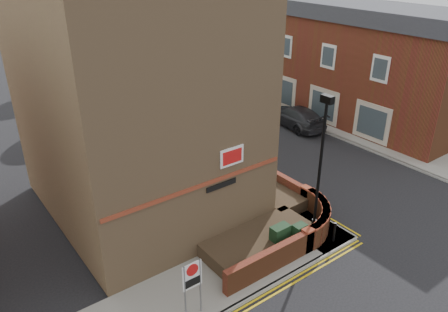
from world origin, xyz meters
TOP-DOWN VIEW (x-y plane):
  - ground at (0.00, 0.00)m, footprint 120.00×120.00m
  - pavement_corner at (-3.50, 1.50)m, footprint 13.00×3.00m
  - pavement_main at (2.00, 16.00)m, footprint 2.00×32.00m
  - pavement_far at (13.00, 13.00)m, footprint 4.00×40.00m
  - kerb_side at (-3.50, 0.00)m, footprint 13.00×0.15m
  - kerb_main_near at (3.00, 16.00)m, footprint 0.15×32.00m
  - kerb_main_far at (11.00, 13.00)m, footprint 0.15×40.00m
  - yellow_lines_side at (-3.50, -0.25)m, footprint 13.00×0.28m
  - yellow_lines_main at (3.25, 16.00)m, footprint 0.28×32.00m
  - corner_building at (-2.84, 8.00)m, footprint 8.95×10.40m
  - garden_wall at (0.00, 2.50)m, footprint 6.80×6.00m
  - lamppost at (1.60, 1.20)m, footprint 0.25×0.50m
  - utility_cabinet_large at (-0.30, 1.30)m, footprint 0.80×0.45m
  - utility_cabinet_small at (0.50, 1.00)m, footprint 0.55×0.40m
  - bollard_near at (2.00, 0.40)m, footprint 0.11×0.11m
  - bollard_far at (2.60, 1.20)m, footprint 0.11×0.11m
  - zone_sign at (-5.00, 0.50)m, footprint 0.72×0.07m
  - far_terrace at (14.50, 17.00)m, footprint 5.40×30.40m
  - far_terrace_cream at (14.50, 38.00)m, footprint 5.40×12.40m
  - tree_near at (2.00, 14.05)m, footprint 3.64×3.65m
  - tree_mid at (2.00, 22.05)m, footprint 4.03×4.03m
  - tree_far at (2.00, 30.05)m, footprint 3.81×3.81m
  - traffic_light_assembly at (2.40, 25.00)m, footprint 0.20×0.16m
  - silver_car_near at (5.00, 11.56)m, footprint 2.55×3.97m
  - red_car_main at (4.64, 20.73)m, footprint 2.64×4.98m
  - grey_car_far at (10.24, 10.89)m, footprint 2.56×5.16m
  - silver_car_far at (10.00, 14.65)m, footprint 2.76×4.87m

SIDE VIEW (x-z plane):
  - ground at x=0.00m, z-range 0.00..0.00m
  - garden_wall at x=0.00m, z-range -0.60..0.60m
  - yellow_lines_side at x=-3.50m, z-range 0.00..0.01m
  - yellow_lines_main at x=3.25m, z-range 0.00..0.01m
  - pavement_corner at x=-3.50m, z-range 0.00..0.12m
  - pavement_main at x=2.00m, z-range 0.00..0.12m
  - pavement_far at x=13.00m, z-range 0.00..0.12m
  - kerb_side at x=-3.50m, z-range 0.00..0.12m
  - kerb_main_near at x=3.00m, z-range 0.00..0.12m
  - kerb_main_far at x=11.00m, z-range 0.00..0.12m
  - bollard_near at x=2.00m, z-range 0.12..1.02m
  - bollard_far at x=2.60m, z-range 0.12..1.02m
  - silver_car_near at x=5.00m, z-range 0.00..1.23m
  - red_car_main at x=4.64m, z-range 0.00..1.33m
  - utility_cabinet_small at x=0.50m, z-range 0.12..1.22m
  - utility_cabinet_large at x=-0.30m, z-range 0.12..1.32m
  - grey_car_far at x=10.24m, z-range 0.00..1.44m
  - silver_car_far at x=10.00m, z-range 0.00..1.56m
  - zone_sign at x=-5.00m, z-range 0.54..2.74m
  - traffic_light_assembly at x=2.40m, z-range 0.68..4.88m
  - lamppost at x=1.60m, z-range 0.19..6.49m
  - far_terrace at x=14.50m, z-range 0.04..8.04m
  - far_terrace_cream at x=14.50m, z-range 0.05..8.05m
  - tree_near at x=2.00m, z-range 1.35..8.05m
  - tree_far at x=2.00m, z-range 1.41..8.42m
  - tree_mid at x=2.00m, z-range 1.49..8.91m
  - corner_building at x=-2.84m, z-range -0.57..13.03m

